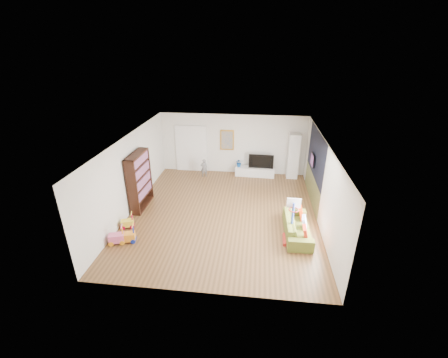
# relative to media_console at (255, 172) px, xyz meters

# --- Properties ---
(floor) EXTENTS (6.50, 7.50, 0.00)m
(floor) POSITION_rel_media_console_xyz_m (-1.05, -3.42, -0.20)
(floor) COLOR brown
(floor) RESTS_ON ground
(ceiling) EXTENTS (6.50, 7.50, 0.00)m
(ceiling) POSITION_rel_media_console_xyz_m (-1.05, -3.42, 2.50)
(ceiling) COLOR white
(ceiling) RESTS_ON ground
(wall_back) EXTENTS (6.50, 0.00, 2.70)m
(wall_back) POSITION_rel_media_console_xyz_m (-1.05, 0.33, 1.15)
(wall_back) COLOR silver
(wall_back) RESTS_ON ground
(wall_front) EXTENTS (6.50, 0.00, 2.70)m
(wall_front) POSITION_rel_media_console_xyz_m (-1.05, -7.17, 1.15)
(wall_front) COLOR silver
(wall_front) RESTS_ON ground
(wall_left) EXTENTS (0.00, 7.50, 2.70)m
(wall_left) POSITION_rel_media_console_xyz_m (-4.30, -3.42, 1.15)
(wall_left) COLOR silver
(wall_left) RESTS_ON ground
(wall_right) EXTENTS (0.00, 7.50, 2.70)m
(wall_right) POSITION_rel_media_console_xyz_m (2.20, -3.42, 1.15)
(wall_right) COLOR silver
(wall_right) RESTS_ON ground
(navy_accent) EXTENTS (0.01, 3.20, 1.70)m
(navy_accent) POSITION_rel_media_console_xyz_m (2.19, -2.02, 1.65)
(navy_accent) COLOR black
(navy_accent) RESTS_ON wall_right
(olive_wainscot) EXTENTS (0.01, 3.20, 1.00)m
(olive_wainscot) POSITION_rel_media_console_xyz_m (2.19, -2.02, 0.30)
(olive_wainscot) COLOR brown
(olive_wainscot) RESTS_ON wall_right
(doorway) EXTENTS (1.45, 0.06, 2.10)m
(doorway) POSITION_rel_media_console_xyz_m (-2.95, 0.29, 0.85)
(doorway) COLOR white
(doorway) RESTS_ON ground
(painting_back) EXTENTS (0.62, 0.06, 0.92)m
(painting_back) POSITION_rel_media_console_xyz_m (-1.30, 0.29, 1.35)
(painting_back) COLOR gold
(painting_back) RESTS_ON wall_back
(artwork_right) EXTENTS (0.04, 0.56, 0.46)m
(artwork_right) POSITION_rel_media_console_xyz_m (2.12, -1.82, 1.35)
(artwork_right) COLOR #7F3F8C
(artwork_right) RESTS_ON wall_right
(media_console) EXTENTS (1.76, 0.50, 0.41)m
(media_console) POSITION_rel_media_console_xyz_m (0.00, 0.00, 0.00)
(media_console) COLOR silver
(media_console) RESTS_ON ground
(tall_cabinet) EXTENTS (0.47, 0.47, 2.00)m
(tall_cabinet) POSITION_rel_media_console_xyz_m (1.64, 0.04, 0.79)
(tall_cabinet) COLOR white
(tall_cabinet) RESTS_ON ground
(bookshelf) EXTENTS (0.38, 1.40, 2.05)m
(bookshelf) POSITION_rel_media_console_xyz_m (-4.06, -3.25, 0.82)
(bookshelf) COLOR black
(bookshelf) RESTS_ON ground
(sofa) EXTENTS (0.79, 1.96, 0.57)m
(sofa) POSITION_rel_media_console_xyz_m (1.43, -4.42, 0.08)
(sofa) COLOR #5F6925
(sofa) RESTS_ON ground
(basketball_hoop) EXTENTS (0.50, 0.60, 1.38)m
(basketball_hoop) POSITION_rel_media_console_xyz_m (1.20, -4.84, 0.49)
(basketball_hoop) COLOR #B0261E
(basketball_hoop) RESTS_ON ground
(ride_on_yellow) EXTENTS (0.45, 0.36, 0.52)m
(ride_on_yellow) POSITION_rel_media_console_xyz_m (-4.02, -4.68, 0.06)
(ride_on_yellow) COLOR yellow
(ride_on_yellow) RESTS_ON ground
(ride_on_orange) EXTENTS (0.49, 0.38, 0.58)m
(ride_on_orange) POSITION_rel_media_console_xyz_m (-3.69, -5.43, 0.09)
(ride_on_orange) COLOR orange
(ride_on_orange) RESTS_ON ground
(ride_on_pink) EXTENTS (0.51, 0.40, 0.60)m
(ride_on_pink) POSITION_rel_media_console_xyz_m (-3.99, -5.54, 0.09)
(ride_on_pink) COLOR #E56094
(ride_on_pink) RESTS_ON ground
(child) EXTENTS (0.35, 0.28, 0.84)m
(child) POSITION_rel_media_console_xyz_m (-2.26, -0.35, 0.21)
(child) COLOR slate
(child) RESTS_ON ground
(tv) EXTENTS (1.10, 0.18, 0.63)m
(tv) POSITION_rel_media_console_xyz_m (0.26, 0.05, 0.52)
(tv) COLOR black
(tv) RESTS_ON media_console
(vase_plant) EXTENTS (0.37, 0.34, 0.36)m
(vase_plant) POSITION_rel_media_console_xyz_m (-0.71, 0.03, 0.38)
(vase_plant) COLOR #114C9A
(vase_plant) RESTS_ON media_console
(pillow_left) EXTENTS (0.12, 0.38, 0.37)m
(pillow_left) POSITION_rel_media_console_xyz_m (1.59, -4.97, 0.24)
(pillow_left) COLOR red
(pillow_left) RESTS_ON sofa
(pillow_center) EXTENTS (0.15, 0.38, 0.37)m
(pillow_center) POSITION_rel_media_console_xyz_m (1.63, -4.41, 0.24)
(pillow_center) COLOR white
(pillow_center) RESTS_ON sofa
(pillow_right) EXTENTS (0.13, 0.41, 0.40)m
(pillow_right) POSITION_rel_media_console_xyz_m (1.59, -3.86, 0.24)
(pillow_right) COLOR #BF2C05
(pillow_right) RESTS_ON sofa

